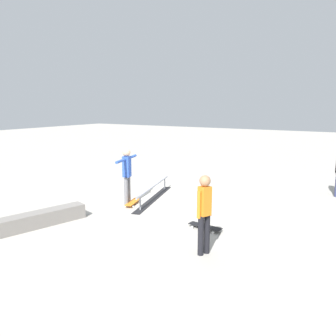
% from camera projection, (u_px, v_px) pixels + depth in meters
% --- Properties ---
extents(ground_plane, '(60.00, 60.00, 0.00)m').
position_uv_depth(ground_plane, '(161.00, 198.00, 10.21)').
color(ground_plane, '#ADA89E').
extents(grind_rail, '(3.01, 1.02, 0.42)m').
position_uv_depth(grind_rail, '(154.00, 193.00, 10.07)').
color(grind_rail, black).
rests_on(grind_rail, ground_plane).
extents(skate_ledge, '(2.51, 1.04, 0.35)m').
position_uv_depth(skate_ledge, '(33.00, 221.00, 7.70)').
color(skate_ledge, gray).
rests_on(skate_ledge, ground_plane).
extents(skater_main, '(1.28, 0.39, 1.62)m').
position_uv_depth(skater_main, '(127.00, 172.00, 9.33)').
color(skater_main, slate).
rests_on(skater_main, ground_plane).
extents(skateboard_main, '(0.82, 0.41, 0.09)m').
position_uv_depth(skateboard_main, '(133.00, 202.00, 9.52)').
color(skateboard_main, orange).
rests_on(skateboard_main, ground_plane).
extents(bystander_orange_shirt, '(0.34, 0.24, 1.53)m').
position_uv_depth(bystander_orange_shirt, '(204.00, 210.00, 6.22)').
color(bystander_orange_shirt, black).
rests_on(bystander_orange_shirt, ground_plane).
extents(loose_skateboard_black, '(0.32, 0.82, 0.09)m').
position_uv_depth(loose_skateboard_black, '(205.00, 226.00, 7.61)').
color(loose_skateboard_black, black).
rests_on(loose_skateboard_black, ground_plane).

